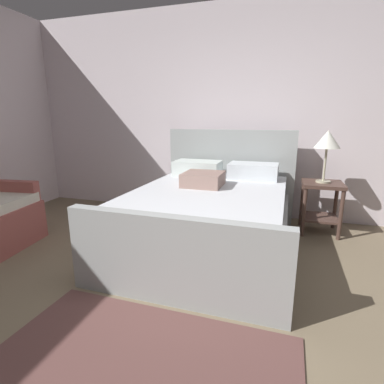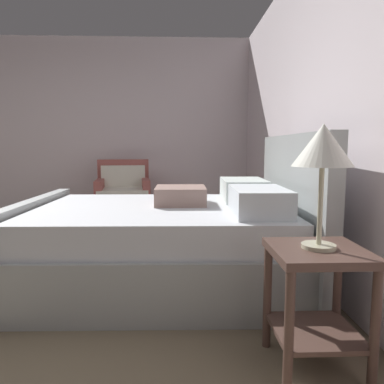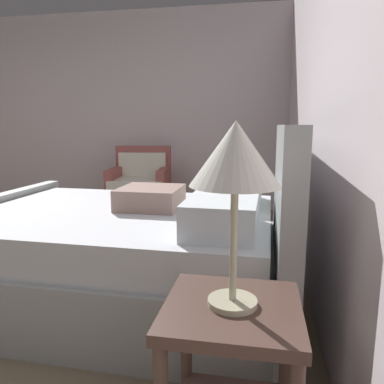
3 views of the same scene
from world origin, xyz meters
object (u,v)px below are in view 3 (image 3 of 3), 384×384
object	(u,v)px
nightstand_right	(231,360)
table_lamp_right	(235,160)
armchair	(140,190)
bed	(135,250)

from	to	relation	value
nightstand_right	table_lamp_right	size ratio (longest dim) A/B	1.03
table_lamp_right	armchair	world-z (taller)	table_lamp_right
bed	armchair	size ratio (longest dim) A/B	2.42
bed	nightstand_right	xyz separation A→B (m)	(1.14, 0.73, 0.05)
bed	armchair	bearing A→B (deg)	-162.62
table_lamp_right	armchair	bearing A→B (deg)	-156.96
table_lamp_right	armchair	distance (m)	3.72
bed	nightstand_right	world-z (taller)	bed
table_lamp_right	bed	bearing A→B (deg)	-147.20
bed	table_lamp_right	distance (m)	1.53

